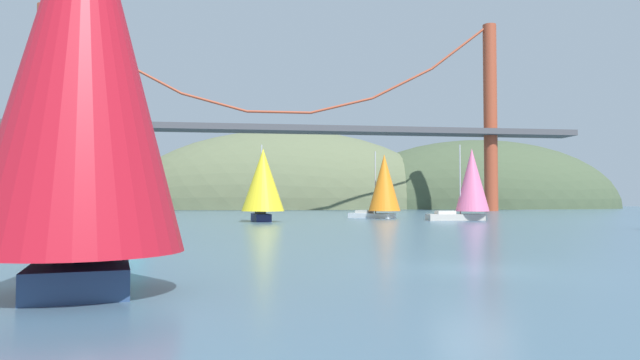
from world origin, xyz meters
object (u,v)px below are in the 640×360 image
(sailboat_pink_spinnaker, at_px, (470,183))
(sailboat_yellow_sail, at_px, (263,182))
(sailboat_teal_sail, at_px, (135,181))
(sailboat_orange_sail, at_px, (383,185))
(sailboat_crimson_sail, at_px, (83,68))

(sailboat_pink_spinnaker, height_order, sailboat_yellow_sail, sailboat_pink_spinnaker)
(sailboat_teal_sail, relative_size, sailboat_yellow_sail, 1.08)
(sailboat_orange_sail, xyz_separation_m, sailboat_pink_spinnaker, (7.82, -7.94, -0.02))
(sailboat_crimson_sail, height_order, sailboat_orange_sail, sailboat_crimson_sail)
(sailboat_teal_sail, distance_m, sailboat_pink_spinnaker, 38.96)
(sailboat_yellow_sail, bearing_deg, sailboat_pink_spinnaker, 3.05)
(sailboat_crimson_sail, relative_size, sailboat_yellow_sail, 1.33)
(sailboat_crimson_sail, xyz_separation_m, sailboat_orange_sail, (20.75, 53.14, -1.11))
(sailboat_crimson_sail, distance_m, sailboat_yellow_sail, 44.37)
(sailboat_crimson_sail, xyz_separation_m, sailboat_yellow_sail, (5.73, 43.98, -1.18))
(sailboat_crimson_sail, relative_size, sailboat_orange_sail, 1.30)
(sailboat_teal_sail, height_order, sailboat_orange_sail, sailboat_teal_sail)
(sailboat_teal_sail, height_order, sailboat_crimson_sail, sailboat_crimson_sail)
(sailboat_teal_sail, height_order, sailboat_pink_spinnaker, sailboat_teal_sail)
(sailboat_teal_sail, relative_size, sailboat_orange_sail, 1.05)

